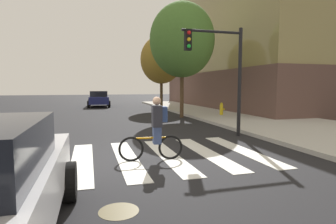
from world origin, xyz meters
The scene contains 10 objects.
ground_plane centered at (0.00, 0.00, 0.00)m, with size 120.00×120.00×0.00m, color black.
crosswalk_stripes centered at (0.38, 0.00, 0.01)m, with size 7.59×4.19×0.01m.
manhole_cover centered at (-0.18, -3.17, 0.00)m, with size 0.64×0.64×0.01m, color #473D1E.
sedan_mid centered at (0.33, 19.95, 0.78)m, with size 2.17×4.44×1.52m.
cyclist centered at (1.09, -0.41, 0.84)m, with size 1.71×0.38×1.69m.
traffic_light_near centered at (4.28, 2.23, 2.86)m, with size 2.47×0.28×4.20m.
fire_hydrant centered at (7.55, 8.52, 0.53)m, with size 0.33×0.22×0.78m.
street_tree_near centered at (5.02, 8.95, 4.79)m, with size 3.99×3.99×7.09m.
street_tree_mid centered at (5.29, 15.04, 4.16)m, with size 3.47×3.47×6.17m.
corner_building centered at (17.27, 15.58, 5.68)m, with size 16.19×20.60×11.45m.
Camera 1 is at (-0.58, -7.39, 1.96)m, focal length 29.44 mm.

